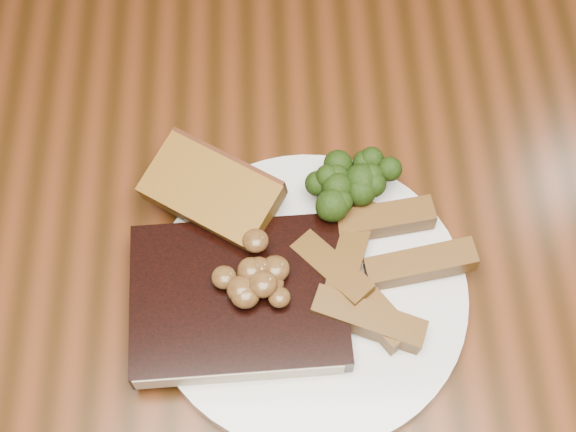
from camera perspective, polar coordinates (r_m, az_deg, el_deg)
The scene contains 9 objects.
ground at distance 1.40m, azimuth 0.60°, elevation -14.59°, with size 4.50×4.50×0.00m, color #32140B.
dining_table at distance 0.77m, azimuth 1.06°, elevation -3.20°, with size 1.60×0.90×0.75m.
plate at distance 0.65m, azimuth 1.47°, elevation -5.57°, with size 0.25×0.25×0.01m, color white.
steak at distance 0.63m, azimuth -3.53°, elevation -5.84°, with size 0.17×0.13×0.02m, color black.
steak_bone at distance 0.62m, azimuth -3.48°, elevation -10.89°, with size 0.16×0.01×0.02m, color beige.
mushroom_pile at distance 0.61m, azimuth -2.87°, elevation -4.01°, with size 0.06×0.06×0.03m, color brown, non-canonical shape.
garlic_bread at distance 0.67m, azimuth -5.34°, elevation 0.85°, with size 0.11×0.06×0.02m, color brown.
potato_wedges at distance 0.64m, azimuth 6.70°, elevation -4.08°, with size 0.11×0.11×0.02m, color brown, non-canonical shape.
broccoli_cluster at distance 0.67m, azimuth 5.53°, elevation 1.54°, with size 0.07×0.07×0.04m, color #1C360C, non-canonical shape.
Camera 1 is at (-0.03, -0.32, 1.36)m, focal length 50.00 mm.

